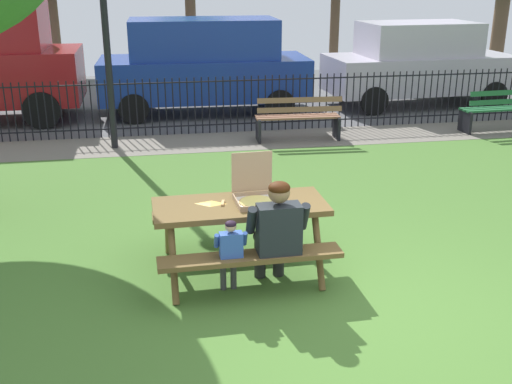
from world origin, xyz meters
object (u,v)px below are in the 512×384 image
parked_car_center (204,64)px  parked_car_right (419,63)px  picnic_table_foreground (240,219)px  child_at_table (230,250)px  adult_at_table (277,230)px  pizza_box_open (255,193)px  pizza_slice_on_table (213,203)px  park_bench_center (298,119)px  park_bench_right (501,110)px

parked_car_center → parked_car_right: 5.11m
picnic_table_foreground → parked_car_right: size_ratio=0.41×
picnic_table_foreground → child_at_table: child_at_table is taller
adult_at_table → parked_car_center: parked_car_center is taller
picnic_table_foreground → pizza_box_open: size_ratio=3.70×
parked_car_right → child_at_table: bearing=-123.9°
pizza_box_open → parked_car_center: bearing=88.2°
pizza_slice_on_table → parked_car_center: bearing=85.0°
park_bench_center → pizza_box_open: bearing=-108.7°
pizza_slice_on_table → park_bench_right: park_bench_right is taller
child_at_table → park_bench_right: size_ratio=0.51×
pizza_box_open → adult_at_table: (0.12, -0.55, -0.21)m
park_bench_center → pizza_slice_on_table: bearing=-113.0°
pizza_slice_on_table → parked_car_right: parked_car_right is taller
pizza_slice_on_table → child_at_table: child_at_table is taller
picnic_table_foreground → park_bench_right: size_ratio=1.13×
pizza_slice_on_table → parked_car_right: size_ratio=0.06×
child_at_table → parked_car_right: (5.71, 8.49, 0.50)m
pizza_slice_on_table → parked_car_right: (5.80, 7.91, 0.23)m
pizza_slice_on_table → child_at_table: size_ratio=0.34×
picnic_table_foreground → adult_at_table: adult_at_table is taller
adult_at_table → parked_car_center: 8.47m
adult_at_table → parked_car_center: (0.14, 8.46, 0.44)m
park_bench_center → parked_car_right: bearing=37.3°
pizza_box_open → park_bench_center: (1.74, 5.16, -0.45)m
pizza_box_open → parked_car_right: 9.56m
park_bench_center → park_bench_right: 4.19m
adult_at_table → picnic_table_foreground: bearing=119.8°
pizza_box_open → park_bench_right: bearing=41.0°
park_bench_center → parked_car_right: (3.61, 2.75, 0.59)m
child_at_table → park_bench_center: size_ratio=0.51×
park_bench_center → parked_car_right: 4.58m
park_bench_center → parked_car_right: parked_car_right is taller
park_bench_right → parked_car_center: size_ratio=0.35×
park_bench_center → child_at_table: bearing=-110.1°
pizza_slice_on_table → parked_car_center: parked_car_center is taller
parked_car_right → picnic_table_foreground: bearing=-124.8°
park_bench_right → parked_car_right: (-0.57, 2.75, 0.59)m
adult_at_table → park_bench_center: adult_at_table is taller
pizza_slice_on_table → adult_at_table: bearing=-44.1°
picnic_table_foreground → pizza_slice_on_table: (-0.28, 0.05, 0.18)m
pizza_box_open → parked_car_center: 7.92m
pizza_slice_on_table → park_bench_center: (2.19, 5.16, -0.36)m
picnic_table_foreground → parked_car_center: parked_car_center is taller
child_at_table → parked_car_center: bearing=85.9°
adult_at_table → parked_car_center: bearing=89.1°
child_at_table → parked_car_right: size_ratio=0.19×
pizza_box_open → child_at_table: (-0.35, -0.58, -0.36)m
park_bench_center → parked_car_center: (-1.49, 2.76, 0.68)m
child_at_table → park_bench_right: park_bench_right is taller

